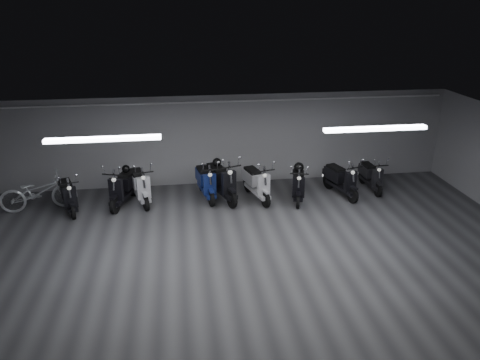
{
  "coord_description": "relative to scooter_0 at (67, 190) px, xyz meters",
  "views": [
    {
      "loc": [
        -1.42,
        -8.6,
        5.52
      ],
      "look_at": [
        0.11,
        2.5,
        1.05
      ],
      "focal_mm": 34.5,
      "sensor_mm": 36.0,
      "label": 1
    }
  ],
  "objects": [
    {
      "name": "scooter_8",
      "position": [
        7.75,
        0.03,
        0.03
      ],
      "size": [
        1.07,
        1.86,
        1.31
      ],
      "primitive_type": null,
      "rotation": [
        0.0,
        0.0,
        0.29
      ],
      "color": "black",
      "rests_on": "floor"
    },
    {
      "name": "scooter_4",
      "position": [
        3.79,
        0.38,
        0.04
      ],
      "size": [
        0.9,
        1.87,
        1.34
      ],
      "primitive_type": null,
      "rotation": [
        0.0,
        0.0,
        0.18
      ],
      "color": "navy",
      "rests_on": "floor"
    },
    {
      "name": "bicycle",
      "position": [
        -0.83,
        0.21,
        0.01
      ],
      "size": [
        2.08,
        1.03,
        1.29
      ],
      "primitive_type": "imported",
      "rotation": [
        0.0,
        0.0,
        1.74
      ],
      "color": "silver",
      "rests_on": "floor"
    },
    {
      "name": "fluor_strip_left",
      "position": [
        1.5,
        -2.46,
        2.11
      ],
      "size": [
        2.4,
        0.18,
        0.08
      ],
      "primitive_type": "cube",
      "color": "white",
      "rests_on": "ceiling"
    },
    {
      "name": "ceiling",
      "position": [
        4.5,
        -3.46,
        2.17
      ],
      "size": [
        14.0,
        10.0,
        0.01
      ],
      "primitive_type": "cube",
      "color": "gray",
      "rests_on": "ground"
    },
    {
      "name": "scooter_0",
      "position": [
        0.0,
        0.0,
        0.0
      ],
      "size": [
        1.11,
        1.79,
        1.26
      ],
      "primitive_type": null,
      "rotation": [
        0.0,
        0.0,
        0.34
      ],
      "color": "black",
      "rests_on": "floor"
    },
    {
      "name": "scooter_5",
      "position": [
        4.23,
        0.24,
        0.12
      ],
      "size": [
        1.31,
        2.12,
        1.5
      ],
      "primitive_type": null,
      "rotation": [
        0.0,
        0.0,
        0.34
      ],
      "color": "black",
      "rests_on": "floor"
    },
    {
      "name": "scooter_7",
      "position": [
        6.42,
        -0.12,
        0.0
      ],
      "size": [
        0.96,
        1.78,
        1.26
      ],
      "primitive_type": null,
      "rotation": [
        0.0,
        0.0,
        -0.24
      ],
      "color": "black",
      "rests_on": "floor"
    },
    {
      "name": "helmet_2",
      "position": [
        6.48,
        0.11,
        0.3
      ],
      "size": [
        0.29,
        0.29,
        0.29
      ],
      "primitive_type": "sphere",
      "color": "black",
      "rests_on": "scooter_7"
    },
    {
      "name": "fluor_strip_right",
      "position": [
        7.5,
        -2.46,
        2.11
      ],
      "size": [
        2.4,
        0.18,
        0.08
      ],
      "primitive_type": "cube",
      "color": "white",
      "rests_on": "ceiling"
    },
    {
      "name": "scooter_2",
      "position": [
        1.91,
        0.33,
        0.06
      ],
      "size": [
        1.11,
        1.95,
        1.38
      ],
      "primitive_type": null,
      "rotation": [
        0.0,
        0.0,
        0.29
      ],
      "color": "#BCBCC0",
      "rests_on": "floor"
    },
    {
      "name": "helmet_1",
      "position": [
        4.13,
        0.5,
        0.42
      ],
      "size": [
        0.26,
        0.26,
        0.26
      ],
      "primitive_type": "sphere",
      "color": "black",
      "rests_on": "scooter_5"
    },
    {
      "name": "helmet_0",
      "position": [
        1.54,
        0.5,
        0.35
      ],
      "size": [
        0.23,
        0.23,
        0.23
      ],
      "primitive_type": "sphere",
      "color": "black",
      "rests_on": "scooter_1"
    },
    {
      "name": "conduit",
      "position": [
        4.5,
        1.46,
        1.99
      ],
      "size": [
        13.6,
        0.05,
        0.05
      ],
      "primitive_type": "cylinder",
      "rotation": [
        0.0,
        1.57,
        0.0
      ],
      "color": "white",
      "rests_on": "back_wall"
    },
    {
      "name": "scooter_1",
      "position": [
        1.46,
        0.26,
        0.07
      ],
      "size": [
        1.18,
        1.98,
        1.4
      ],
      "primitive_type": null,
      "rotation": [
        0.0,
        0.0,
        -0.32
      ],
      "color": "black",
      "rests_on": "floor"
    },
    {
      "name": "floor",
      "position": [
        4.5,
        -3.46,
        -0.64
      ],
      "size": [
        14.0,
        10.0,
        0.01
      ],
      "primitive_type": "cube",
      "color": "#3A3A3D",
      "rests_on": "ground"
    },
    {
      "name": "scooter_9",
      "position": [
        8.81,
        0.32,
        -0.03
      ],
      "size": [
        0.6,
        1.63,
        1.2
      ],
      "primitive_type": null,
      "rotation": [
        0.0,
        0.0,
        0.04
      ],
      "color": "black",
      "rests_on": "floor"
    },
    {
      "name": "back_wall",
      "position": [
        4.5,
        1.55,
        0.77
      ],
      "size": [
        14.0,
        0.01,
        2.8
      ],
      "primitive_type": "cube",
      "color": "gray",
      "rests_on": "ground"
    },
    {
      "name": "scooter_6",
      "position": [
        5.24,
        0.09,
        0.04
      ],
      "size": [
        1.06,
        1.91,
        1.35
      ],
      "primitive_type": null,
      "rotation": [
        0.0,
        0.0,
        0.27
      ],
      "color": "silver",
      "rests_on": "floor"
    }
  ]
}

